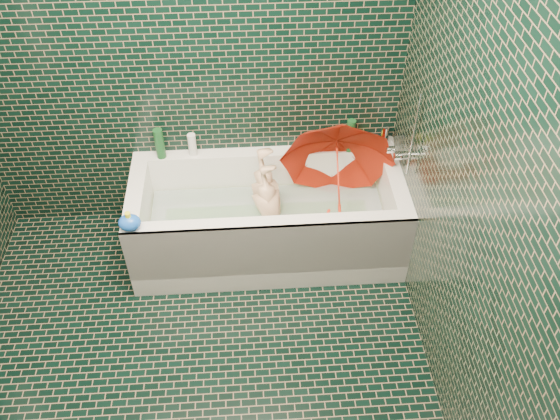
{
  "coord_description": "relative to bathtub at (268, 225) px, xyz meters",
  "views": [
    {
      "loc": [
        0.35,
        -1.68,
        2.94
      ],
      "look_at": [
        0.52,
        0.82,
        0.52
      ],
      "focal_mm": 38.0,
      "sensor_mm": 36.0,
      "label": 1
    }
  ],
  "objects": [
    {
      "name": "bath_mat",
      "position": [
        0.0,
        0.02,
        -0.06
      ],
      "size": [
        1.35,
        0.47,
        0.01
      ],
      "primitive_type": "cube",
      "color": "#4BB023",
      "rests_on": "bathtub"
    },
    {
      "name": "soap_bottle_b",
      "position": [
        0.75,
        0.35,
        0.34
      ],
      "size": [
        0.09,
        0.09,
        0.17
      ],
      "primitive_type": "imported",
      "rotation": [
        0.0,
        0.0,
        0.27
      ],
      "color": "#531F75",
      "rests_on": "bathtub"
    },
    {
      "name": "bottle_right_pump",
      "position": [
        0.77,
        0.32,
        0.42
      ],
      "size": [
        0.05,
        0.05,
        0.17
      ],
      "primitive_type": "cylinder",
      "rotation": [
        0.0,
        0.0,
        -0.1
      ],
      "color": "silver",
      "rests_on": "bathtub"
    },
    {
      "name": "child",
      "position": [
        0.02,
        0.01,
        0.1
      ],
      "size": [
        0.89,
        0.32,
        0.27
      ],
      "primitive_type": "imported",
      "rotation": [
        -1.5,
        0.0,
        -1.58
      ],
      "color": "#DEB28A",
      "rests_on": "bathtub"
    },
    {
      "name": "wall_right",
      "position": [
        0.85,
        -1.01,
        1.04
      ],
      "size": [
        0.0,
        2.8,
        2.8
      ],
      "primitive_type": "plane",
      "rotation": [
        1.57,
        0.0,
        -1.57
      ],
      "color": "black",
      "rests_on": "floor"
    },
    {
      "name": "soap_bottle_c",
      "position": [
        0.62,
        0.32,
        0.34
      ],
      "size": [
        0.17,
        0.17,
        0.19
      ],
      "primitive_type": "imported",
      "rotation": [
        0.0,
        0.0,
        -0.24
      ],
      "color": "#14471E",
      "rests_on": "bathtub"
    },
    {
      "name": "bottle_left_short",
      "position": [
        -0.46,
        0.34,
        0.42
      ],
      "size": [
        0.07,
        0.07,
        0.16
      ],
      "primitive_type": "cylinder",
      "rotation": [
        0.0,
        0.0,
        0.39
      ],
      "color": "white",
      "rests_on": "bathtub"
    },
    {
      "name": "bottle_right_tall",
      "position": [
        0.55,
        0.32,
        0.45
      ],
      "size": [
        0.07,
        0.07,
        0.23
      ],
      "primitive_type": "cylinder",
      "rotation": [
        0.0,
        0.0,
        -0.18
      ],
      "color": "#14471E",
      "rests_on": "bathtub"
    },
    {
      "name": "soap_bottle_a",
      "position": [
        0.8,
        0.35,
        0.34
      ],
      "size": [
        0.13,
        0.13,
        0.25
      ],
      "primitive_type": "imported",
      "rotation": [
        0.0,
        0.0,
        -0.43
      ],
      "color": "white",
      "rests_on": "bathtub"
    },
    {
      "name": "floor",
      "position": [
        -0.45,
        -1.01,
        -0.21
      ],
      "size": [
        2.8,
        2.8,
        0.0
      ],
      "primitive_type": "plane",
      "color": "black",
      "rests_on": "ground"
    },
    {
      "name": "bottle_left_tall",
      "position": [
        -0.66,
        0.33,
        0.44
      ],
      "size": [
        0.08,
        0.08,
        0.21
      ],
      "primitive_type": "cylinder",
      "rotation": [
        0.0,
        0.0,
        0.41
      ],
      "color": "#14471E",
      "rests_on": "bathtub"
    },
    {
      "name": "bath_toy",
      "position": [
        -0.78,
        -0.31,
        0.39
      ],
      "size": [
        0.13,
        0.11,
        0.12
      ],
      "rotation": [
        0.0,
        0.0,
        -0.08
      ],
      "color": "blue",
      "rests_on": "bathtub"
    },
    {
      "name": "rubber_duck",
      "position": [
        0.65,
        0.33,
        0.38
      ],
      "size": [
        0.12,
        0.08,
        0.09
      ],
      "rotation": [
        0.0,
        0.0,
        -0.09
      ],
      "color": "yellow",
      "rests_on": "bathtub"
    },
    {
      "name": "wall_back",
      "position": [
        -0.45,
        0.39,
        1.04
      ],
      "size": [
        2.8,
        0.0,
        2.8
      ],
      "primitive_type": "plane",
      "rotation": [
        1.57,
        0.0,
        0.0
      ],
      "color": "black",
      "rests_on": "floor"
    },
    {
      "name": "faucet",
      "position": [
        0.81,
        0.01,
        0.56
      ],
      "size": [
        0.18,
        0.19,
        0.55
      ],
      "color": "silver",
      "rests_on": "wall_right"
    },
    {
      "name": "umbrella",
      "position": [
        0.44,
        0.04,
        0.36
      ],
      "size": [
        0.9,
        0.9,
        0.94
      ],
      "primitive_type": "imported",
      "rotation": [
        0.29,
        -0.33,
        -0.18
      ],
      "color": "red",
      "rests_on": "bathtub"
    },
    {
      "name": "water",
      "position": [
        0.0,
        0.02,
        0.09
      ],
      "size": [
        1.48,
        0.53,
        0.0
      ],
      "primitive_type": "cube",
      "color": "silver",
      "rests_on": "bathtub"
    },
    {
      "name": "bathtub",
      "position": [
        0.0,
        0.0,
        0.0
      ],
      "size": [
        1.7,
        0.75,
        0.55
      ],
      "color": "white",
      "rests_on": "floor"
    }
  ]
}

